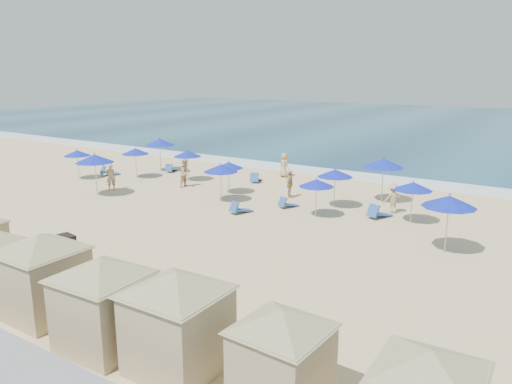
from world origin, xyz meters
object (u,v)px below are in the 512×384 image
Objects in this scene: umbrella_5 at (229,165)px; umbrella_9 at (384,163)px; umbrella_2 at (135,151)px; umbrella_6 at (221,168)px; cabana_2 at (42,264)px; umbrella_11 at (449,201)px; cabana_3 at (103,292)px; umbrella_1 at (77,153)px; trash_bin at (63,245)px; beachgoer_0 at (111,177)px; beachgoer_3 at (393,199)px; beachgoer_4 at (284,165)px; umbrella_4 at (187,154)px; umbrella_0 at (160,142)px; beachgoer_1 at (186,173)px; umbrella_7 at (335,173)px; umbrella_3 at (95,158)px; beachgoer_2 at (290,184)px; cabana_5 at (282,345)px; cabana_4 at (177,309)px; umbrella_10 at (413,186)px; umbrella_8 at (316,183)px.

umbrella_9 is at bearing 20.22° from umbrella_5.
umbrella_9 is (16.80, 2.96, 0.37)m from umbrella_2.
cabana_2 is at bearing -74.97° from umbrella_6.
umbrella_11 is at bearing -14.00° from umbrella_5.
cabana_2 reaches higher than umbrella_11.
cabana_3 is 23.38m from umbrella_1.
trash_bin is at bearing -91.72° from umbrella_6.
umbrella_2 is at bearing -120.23° from beachgoer_0.
beachgoer_4 is (-9.51, 4.97, 0.06)m from beachgoer_3.
cabana_3 is 21.30m from umbrella_4.
beachgoer_1 is (5.05, -2.96, -1.30)m from umbrella_0.
umbrella_3 is at bearing -158.02° from umbrella_7.
umbrella_7 is at bearing -113.63° from beachgoer_2.
cabana_2 is 2.11× the size of umbrella_2.
umbrella_3 is 1.21× the size of umbrella_4.
umbrella_1 is at bearing 143.83° from cabana_3.
umbrella_11 is at bearing -6.91° from umbrella_6.
cabana_5 is 24.97m from beachgoer_4.
umbrella_4 reaches higher than beachgoer_3.
beachgoer_0 is at bearing 143.34° from cabana_4.
trash_bin is 0.39× the size of umbrella_5.
cabana_3 is 2.13× the size of umbrella_1.
beachgoer_2 is (11.85, 0.97, -1.09)m from umbrella_2.
cabana_2 is 17.71m from beachgoer_1.
umbrella_6 is at bearing 22.13° from umbrella_3.
cabana_2 is 2.14× the size of umbrella_10.
beachgoer_1 is at bearing -53.78° from umbrella_4.
cabana_5 is at bearing -40.94° from umbrella_0.
umbrella_1 reaches higher than beachgoer_4.
beachgoer_4 is (8.58, 5.96, -1.04)m from umbrella_2.
umbrella_3 is at bearing 107.97° from beachgoer_2.
cabana_3 is 0.98× the size of cabana_4.
umbrella_3 reaches higher than umbrella_5.
umbrella_0 is at bearing 139.06° from cabana_5.
cabana_3 reaches higher than umbrella_5.
umbrella_10 is at bearing 59.13° from trash_bin.
umbrella_1 is at bearing 150.42° from trash_bin.
cabana_2 is at bearing -73.99° from umbrella_5.
umbrella_5 is (-7.54, 16.06, 0.16)m from cabana_3.
umbrella_2 is at bearing 135.54° from trash_bin.
cabana_4 is 2.66× the size of beachgoer_4.
beachgoer_4 is (-13.23, 9.55, -1.32)m from umbrella_11.
umbrella_4 is (-9.09, 17.31, 0.22)m from cabana_2.
umbrella_5 is (11.33, 2.27, -0.06)m from umbrella_1.
umbrella_4 reaches higher than beachgoer_2.
cabana_2 is 20.50m from umbrella_2.
umbrella_9 is 1.51× the size of beachgoer_4.
umbrella_6 is 1.09× the size of umbrella_8.
umbrella_1 reaches higher than umbrella_8.
cabana_3 reaches higher than umbrella_2.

